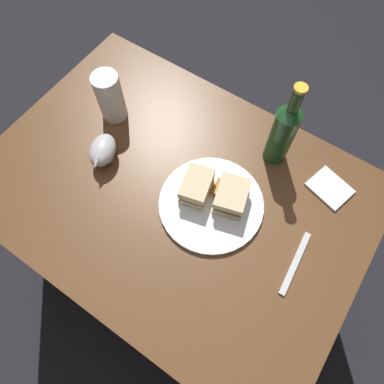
% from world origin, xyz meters
% --- Properties ---
extents(ground_plane, '(6.00, 6.00, 0.00)m').
position_xyz_m(ground_plane, '(0.00, 0.00, 0.00)').
color(ground_plane, black).
extents(dining_table, '(1.08, 0.77, 0.78)m').
position_xyz_m(dining_table, '(0.00, 0.00, 0.39)').
color(dining_table, brown).
rests_on(dining_table, ground).
extents(plate, '(0.29, 0.29, 0.01)m').
position_xyz_m(plate, '(-0.11, -0.02, 0.79)').
color(plate, white).
rests_on(plate, dining_table).
extents(sandwich_half_left, '(0.10, 0.12, 0.06)m').
position_xyz_m(sandwich_half_left, '(-0.16, -0.05, 0.82)').
color(sandwich_half_left, beige).
rests_on(sandwich_half_left, plate).
extents(sandwich_half_right, '(0.09, 0.11, 0.06)m').
position_xyz_m(sandwich_half_right, '(-0.06, -0.02, 0.82)').
color(sandwich_half_right, beige).
rests_on(sandwich_half_right, plate).
extents(potato_wedge_front, '(0.03, 0.05, 0.01)m').
position_xyz_m(potato_wedge_front, '(-0.11, -0.07, 0.80)').
color(potato_wedge_front, '#AD702D').
rests_on(potato_wedge_front, plate).
extents(potato_wedge_middle, '(0.03, 0.04, 0.02)m').
position_xyz_m(potato_wedge_middle, '(-0.11, -0.06, 0.80)').
color(potato_wedge_middle, gold).
rests_on(potato_wedge_middle, plate).
extents(potato_wedge_back, '(0.03, 0.04, 0.02)m').
position_xyz_m(potato_wedge_back, '(-0.15, -0.08, 0.80)').
color(potato_wedge_back, '#AD702D').
rests_on(potato_wedge_back, plate).
extents(potato_wedge_left_edge, '(0.03, 0.06, 0.02)m').
position_xyz_m(potato_wedge_left_edge, '(-0.09, -0.03, 0.80)').
color(potato_wedge_left_edge, '#B77F33').
rests_on(potato_wedge_left_edge, plate).
extents(pint_glass, '(0.08, 0.08, 0.16)m').
position_xyz_m(pint_glass, '(0.30, -0.11, 0.85)').
color(pint_glass, white).
rests_on(pint_glass, dining_table).
extents(gravy_boat, '(0.11, 0.13, 0.07)m').
position_xyz_m(gravy_boat, '(0.22, 0.03, 0.82)').
color(gravy_boat, '#B7B7BC').
rests_on(gravy_boat, dining_table).
extents(cider_bottle, '(0.07, 0.07, 0.29)m').
position_xyz_m(cider_bottle, '(-0.18, -0.26, 0.89)').
color(cider_bottle, '#19421E').
rests_on(cider_bottle, dining_table).
extents(napkin, '(0.13, 0.12, 0.01)m').
position_xyz_m(napkin, '(-0.36, -0.25, 0.78)').
color(napkin, white).
rests_on(napkin, dining_table).
extents(fork, '(0.03, 0.18, 0.01)m').
position_xyz_m(fork, '(-0.38, -0.00, 0.78)').
color(fork, silver).
rests_on(fork, dining_table).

